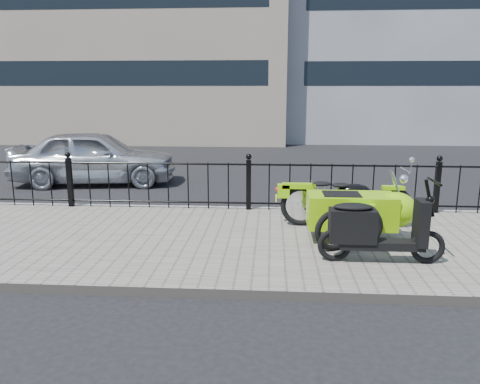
# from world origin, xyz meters

# --- Properties ---
(ground) EXTENTS (120.00, 120.00, 0.00)m
(ground) POSITION_xyz_m (0.00, 0.00, 0.00)
(ground) COLOR black
(ground) RESTS_ON ground
(sidewalk) EXTENTS (30.00, 3.80, 0.12)m
(sidewalk) POSITION_xyz_m (0.00, -0.50, 0.06)
(sidewalk) COLOR #696259
(sidewalk) RESTS_ON ground
(curb) EXTENTS (30.00, 0.10, 0.12)m
(curb) POSITION_xyz_m (0.00, 1.44, 0.06)
(curb) COLOR gray
(curb) RESTS_ON ground
(iron_fence) EXTENTS (14.11, 0.11, 1.08)m
(iron_fence) POSITION_xyz_m (0.00, 1.30, 0.59)
(iron_fence) COLOR black
(iron_fence) RESTS_ON sidewalk
(building_tan) EXTENTS (14.00, 8.01, 12.00)m
(building_tan) POSITION_xyz_m (-6.00, 15.99, 6.00)
(building_tan) COLOR gray
(building_tan) RESTS_ON ground
(motorcycle_sidecar) EXTENTS (2.28, 1.48, 0.98)m
(motorcycle_sidecar) POSITION_xyz_m (1.81, -0.33, 0.59)
(motorcycle_sidecar) COLOR black
(motorcycle_sidecar) RESTS_ON sidewalk
(scooter) EXTENTS (1.67, 0.49, 1.13)m
(scooter) POSITION_xyz_m (1.78, -1.37, 0.56)
(scooter) COLOR black
(scooter) RESTS_ON sidewalk
(spare_tire) EXTENTS (0.59, 0.31, 0.61)m
(spare_tire) POSITION_xyz_m (1.33, -0.97, 0.42)
(spare_tire) COLOR black
(spare_tire) RESTS_ON sidewalk
(sedan_car) EXTENTS (4.23, 2.14, 1.38)m
(sedan_car) POSITION_xyz_m (-4.06, 4.08, 0.69)
(sedan_car) COLOR #BBBDC3
(sedan_car) RESTS_ON ground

